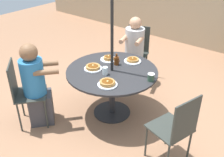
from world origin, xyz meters
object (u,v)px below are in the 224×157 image
patio_chair_north (137,49)px  patio_chair_south (176,127)px  syrup_bottle (117,60)px  pancake_plate_d (109,59)px  diner_east (36,87)px  patio_table (112,77)px  pancake_plate_b (133,60)px  pancake_plate_c (93,68)px  patio_chair_east (23,90)px  coffee_cup (151,77)px  pancake_plate_a (107,83)px  diner_north (134,53)px  drinking_glass_a (105,71)px

patio_chair_north → patio_chair_south: 2.11m
syrup_bottle → pancake_plate_d: bearing=165.6°
diner_east → patio_table: bearing=90.0°
patio_chair_north → patio_table: bearing=90.0°
pancake_plate_b → pancake_plate_c: size_ratio=1.00×
patio_chair_east → patio_chair_south: size_ratio=1.00×
patio_chair_east → pancake_plate_d: size_ratio=3.79×
patio_table → pancake_plate_b: size_ratio=5.07×
patio_table → pancake_plate_d: (-0.24, 0.22, 0.13)m
diner_east → coffee_cup: bearing=75.7°
diner_east → pancake_plate_b: (0.73, 1.19, 0.17)m
patio_chair_south → pancake_plate_a: size_ratio=3.79×
patio_table → pancake_plate_d: bearing=137.1°
pancake_plate_b → coffee_cup: size_ratio=2.50×
patio_table → diner_east: bearing=-130.0°
patio_chair_south → pancake_plate_d: patio_chair_south is taller
diner_east → pancake_plate_c: bearing=96.2°
syrup_bottle → diner_north: bearing=107.3°
diner_east → syrup_bottle: bearing=98.1°
pancake_plate_b → coffee_cup: (0.50, -0.31, 0.03)m
patio_chair_north → pancake_plate_d: size_ratio=3.79×
patio_chair_east → pancake_plate_b: bearing=97.6°
patio_chair_south → pancake_plate_a: bearing=106.7°
patio_chair_east → coffee_cup: (1.33, 1.01, 0.22)m
patio_table → syrup_bottle: 0.25m
pancake_plate_b → syrup_bottle: bearing=-119.2°
pancake_plate_d → patio_chair_south: bearing=-21.6°
patio_table → patio_chair_south: (1.15, -0.33, -0.07)m
patio_chair_south → patio_table: bearing=90.0°
pancake_plate_a → pancake_plate_b: 0.75m
diner_north → pancake_plate_c: 1.14m
pancake_plate_a → drinking_glass_a: (-0.21, 0.20, 0.03)m
drinking_glass_a → pancake_plate_b: bearing=82.7°
patio_table → diner_north: diner_north is taller
patio_table → patio_chair_south: size_ratio=1.34×
patio_table → pancake_plate_d: pancake_plate_d is taller
diner_north → coffee_cup: bearing=116.9°
drinking_glass_a → diner_east: bearing=-135.6°
patio_table → patio_chair_north: (-0.36, 1.14, -0.07)m
pancake_plate_b → pancake_plate_c: (-0.29, -0.54, 0.00)m
diner_north → diner_east: bearing=61.2°
diner_east → coffee_cup: 1.52m
patio_chair_east → patio_chair_south: 2.01m
patio_chair_north → coffee_cup: patio_chair_north is taller
pancake_plate_c → diner_east: bearing=-123.8°
pancake_plate_b → pancake_plate_a: bearing=-79.5°
patio_table → drinking_glass_a: (-0.00, -0.14, 0.16)m
pancake_plate_c → diner_north: bearing=94.2°
pancake_plate_c → drinking_glass_a: drinking_glass_a is taller
patio_chair_north → pancake_plate_c: bearing=78.5°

